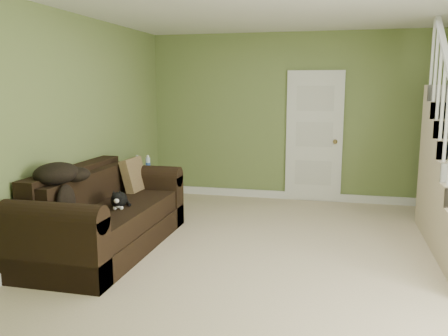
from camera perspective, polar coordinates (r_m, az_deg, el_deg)
The scene contains 13 objects.
floor at distance 5.06m, azimuth 7.65°, elevation -10.92°, with size 5.00×5.50×0.01m, color tan.
wall_back at distance 7.49m, azimuth 10.12°, elevation 5.97°, with size 5.00×0.04×2.60m, color olive.
wall_front at distance 2.07m, azimuth 0.38°, elevation -3.72°, with size 5.00×0.04×2.60m, color olive.
wall_left at distance 5.58m, azimuth -18.52°, elevation 4.35°, with size 0.04×5.50×2.60m, color olive.
baseboard_back at distance 7.64m, azimuth 9.82°, elevation -3.36°, with size 5.00×0.04×0.12m, color white.
baseboard_left at distance 5.81m, azimuth -17.60°, elevation -7.91°, with size 0.04×5.50×0.12m, color white.
door at distance 7.47m, azimuth 10.80°, elevation 3.67°, with size 0.86×0.12×2.02m.
sofa at distance 5.42m, azimuth -14.25°, elevation -5.88°, with size 0.99×2.29×0.91m.
side_table at distance 6.93m, azimuth -9.51°, elevation -2.67°, with size 0.52×0.52×0.82m.
cat at distance 5.23m, azimuth -12.64°, elevation -3.77°, with size 0.29×0.46×0.22m.
banana at distance 4.84m, azimuth -15.91°, elevation -5.71°, with size 0.06×0.21×0.06m, color yellow.
throw_pillow at distance 6.04m, azimuth -10.79°, elevation -0.82°, with size 0.10×0.42×0.42m, color #4A341D.
throw_blanket at distance 4.95m, azimuth -19.55°, elevation -0.61°, with size 0.39×0.52×0.21m, color black.
Camera 1 is at (0.46, -4.71, 1.79)m, focal length 38.00 mm.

